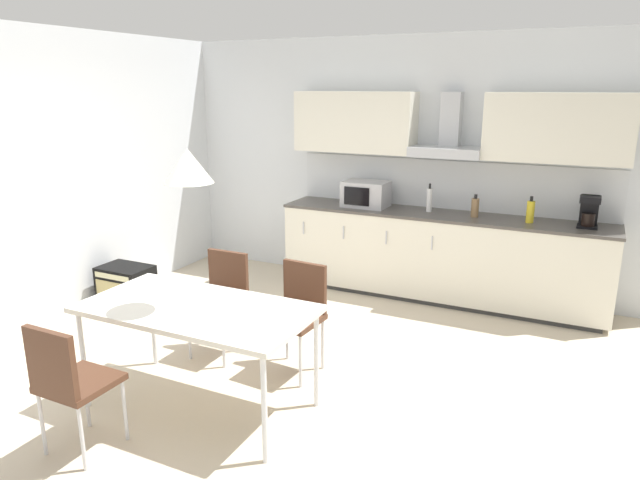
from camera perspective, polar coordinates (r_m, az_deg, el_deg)
ground_plane at (r=4.52m, az=-5.32°, el=-14.34°), size 7.38×8.10×0.02m
wall_back at (r=6.50m, az=6.99°, el=7.61°), size 5.91×0.10×2.74m
wall_left at (r=5.73m, az=-27.87°, el=4.96°), size 0.10×6.48×2.74m
kitchen_counter at (r=6.18m, az=11.76°, el=-1.57°), size 3.41×0.61×0.93m
backsplash_tile at (r=6.28m, az=12.74°, el=5.40°), size 3.39×0.02×0.52m
upper_wall_cabinets at (r=6.06m, az=12.75°, el=11.07°), size 3.39×0.40×0.65m
microwave at (r=6.28m, az=4.60°, el=4.61°), size 0.48×0.35×0.28m
coffee_maker at (r=5.90m, az=25.31°, el=2.60°), size 0.18×0.19×0.30m
bottle_brown at (r=5.97m, az=15.24°, el=3.17°), size 0.08×0.08×0.23m
bottle_white at (r=6.11m, az=10.87°, el=3.98°), size 0.06×0.06×0.30m
bottle_yellow at (r=5.88m, az=20.29°, el=2.70°), size 0.07×0.07×0.26m
dining_table at (r=4.02m, az=-12.19°, el=-7.11°), size 1.60×0.83×0.76m
chair_far_right at (r=4.52m, az=-2.17°, el=-6.68°), size 0.43×0.43×0.87m
chair_far_left at (r=4.88m, az=-9.75°, el=-5.21°), size 0.40×0.40×0.87m
chair_near_left at (r=3.82m, az=-23.91°, el=-12.39°), size 0.40×0.40×0.87m
guitar_amp at (r=6.18m, az=-18.79°, el=-4.47°), size 0.52×0.37×0.44m
pendant_lamp at (r=3.76m, az=-13.05°, el=7.23°), size 0.32×0.32×0.22m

